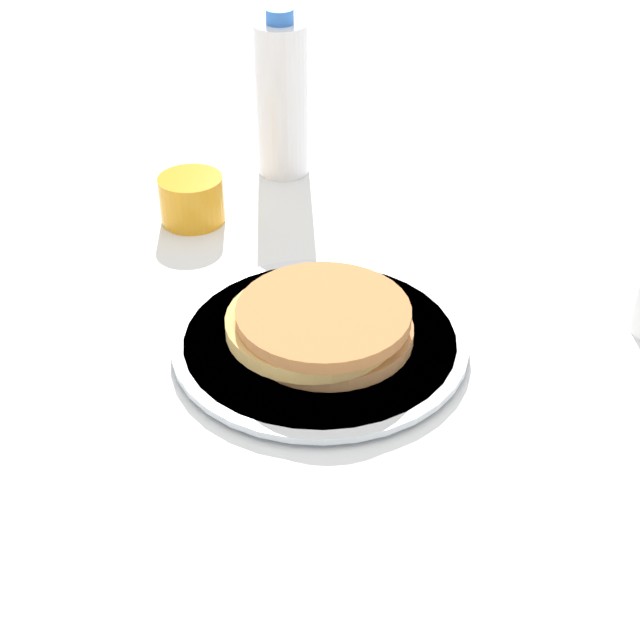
# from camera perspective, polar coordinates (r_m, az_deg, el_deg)

# --- Properties ---
(ground_plane) EXTENTS (4.00, 4.00, 0.00)m
(ground_plane) POSITION_cam_1_polar(r_m,az_deg,el_deg) (0.89, 0.70, -2.26)
(ground_plane) COLOR white
(plate) EXTENTS (0.30, 0.30, 0.01)m
(plate) POSITION_cam_1_polar(r_m,az_deg,el_deg) (0.89, 0.00, -1.35)
(plate) COLOR silver
(plate) RESTS_ON ground_plane
(pancake_stack) EXTENTS (0.18, 0.18, 0.04)m
(pancake_stack) POSITION_cam_1_polar(r_m,az_deg,el_deg) (0.88, 0.11, -0.13)
(pancake_stack) COLOR tan
(pancake_stack) RESTS_ON plate
(juice_glass) EXTENTS (0.08, 0.08, 0.06)m
(juice_glass) POSITION_cam_1_polar(r_m,az_deg,el_deg) (1.11, -8.21, 7.65)
(juice_glass) COLOR orange
(juice_glass) RESTS_ON ground_plane
(water_bottle_near) EXTENTS (0.07, 0.07, 0.22)m
(water_bottle_near) POSITION_cam_1_polar(r_m,az_deg,el_deg) (1.20, -2.45, 13.94)
(water_bottle_near) COLOR white
(water_bottle_near) RESTS_ON ground_plane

